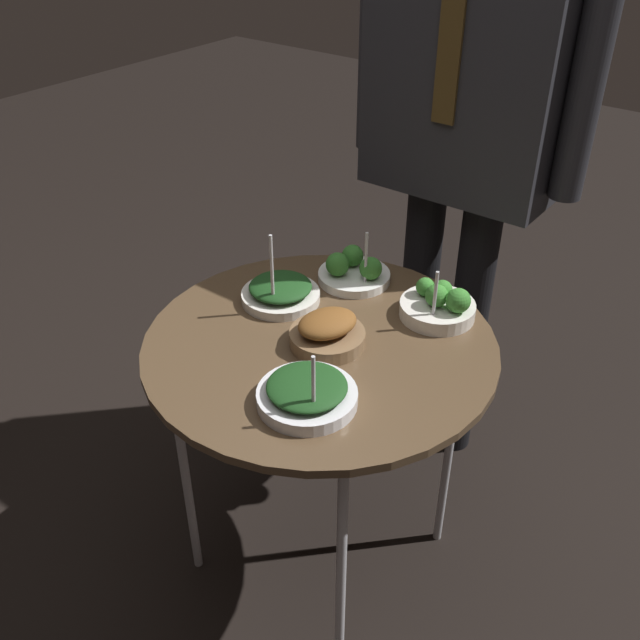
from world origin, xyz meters
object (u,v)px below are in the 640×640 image
(bowl_broccoli_front_left, at_px, (354,271))
(bowl_roast_mid_right, at_px, (326,333))
(bowl_broccoli_far_rim, at_px, (439,305))
(waiter_figure, at_px, (468,96))
(serving_cart, at_px, (320,357))
(bowl_spinach_center, at_px, (281,292))
(bowl_spinach_front_center, at_px, (307,393))

(bowl_broccoli_front_left, bearing_deg, bowl_roast_mid_right, -67.02)
(bowl_broccoli_far_rim, height_order, waiter_figure, waiter_figure)
(bowl_roast_mid_right, bearing_deg, serving_cart, 170.67)
(bowl_spinach_center, relative_size, bowl_broccoli_far_rim, 1.15)
(bowl_broccoli_front_left, xyz_separation_m, bowl_broccoli_far_rim, (0.23, -0.01, 0.00))
(bowl_spinach_center, xyz_separation_m, waiter_figure, (0.15, 0.48, 0.33))
(serving_cart, height_order, bowl_spinach_front_center, bowl_spinach_front_center)
(bowl_spinach_center, height_order, bowl_broccoli_far_rim, bowl_spinach_center)
(bowl_broccoli_far_rim, bearing_deg, waiter_figure, 114.18)
(waiter_figure, bearing_deg, serving_cart, -89.44)
(waiter_figure, bearing_deg, bowl_roast_mid_right, -87.58)
(serving_cart, height_order, bowl_roast_mid_right, bowl_roast_mid_right)
(bowl_broccoli_front_left, relative_size, bowl_broccoli_far_rim, 1.03)
(serving_cart, bearing_deg, bowl_broccoli_front_left, 109.39)
(bowl_roast_mid_right, height_order, waiter_figure, waiter_figure)
(bowl_broccoli_front_left, xyz_separation_m, bowl_spinach_front_center, (0.18, -0.40, -0.00))
(bowl_broccoli_front_left, xyz_separation_m, waiter_figure, (0.08, 0.32, 0.33))
(bowl_broccoli_far_rim, bearing_deg, bowl_spinach_center, -153.25)
(serving_cart, distance_m, bowl_spinach_front_center, 0.20)
(bowl_roast_mid_right, xyz_separation_m, bowl_broccoli_front_left, (-0.10, 0.23, -0.00))
(bowl_broccoli_front_left, bearing_deg, waiter_figure, 76.62)
(bowl_broccoli_far_rim, relative_size, bowl_spinach_front_center, 0.88)
(bowl_roast_mid_right, bearing_deg, bowl_spinach_center, 158.21)
(bowl_broccoli_far_rim, distance_m, bowl_spinach_front_center, 0.39)
(serving_cart, xyz_separation_m, bowl_broccoli_far_rim, (0.14, 0.22, 0.07))
(bowl_spinach_center, bearing_deg, bowl_broccoli_far_rim, 26.75)
(bowl_broccoli_front_left, distance_m, bowl_spinach_center, 0.18)
(bowl_broccoli_far_rim, height_order, bowl_spinach_front_center, bowl_spinach_front_center)
(bowl_roast_mid_right, bearing_deg, bowl_broccoli_front_left, 112.98)
(bowl_spinach_center, bearing_deg, bowl_spinach_front_center, -42.28)
(serving_cart, height_order, bowl_spinach_center, bowl_spinach_center)
(bowl_spinach_center, height_order, bowl_spinach_front_center, bowl_spinach_center)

